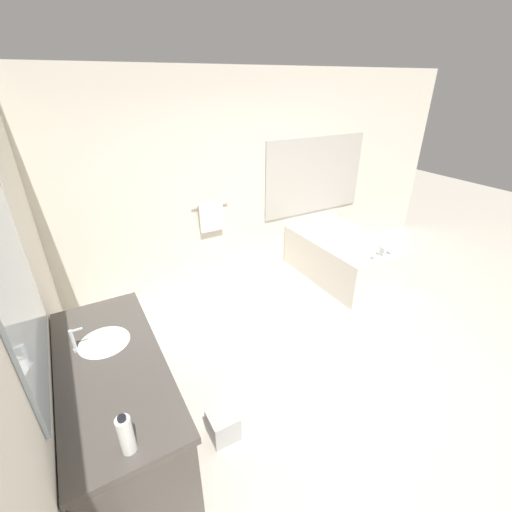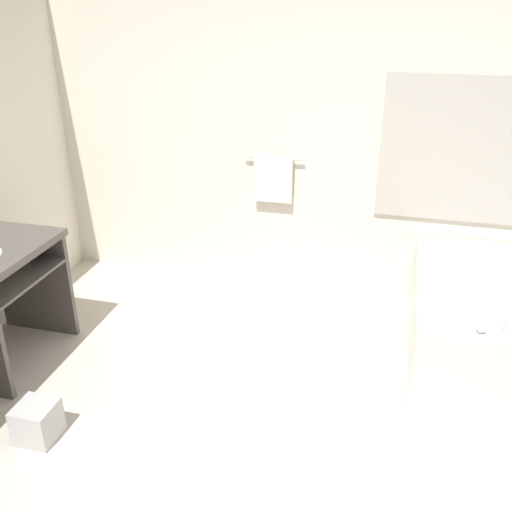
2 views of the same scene
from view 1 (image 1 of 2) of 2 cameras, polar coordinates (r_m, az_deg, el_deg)
ground_plane at (r=3.59m, az=12.66°, el=-18.70°), size 16.00×16.00×0.00m
wall_back_with_blinds at (r=4.55m, az=-4.00°, el=11.99°), size 7.40×0.13×2.70m
wall_left_with_mirror at (r=2.15m, az=-34.72°, el=-12.20°), size 0.08×7.40×2.70m
vanity_counter at (r=2.75m, az=-22.28°, el=-19.26°), size 0.67×1.60×0.87m
sink_faucet at (r=2.72m, az=-28.10°, el=-12.39°), size 0.09×0.04×0.18m
bathtub at (r=5.04m, az=14.25°, el=0.28°), size 0.99×1.51×0.71m
water_bottle_1 at (r=2.02m, az=-20.85°, el=-26.06°), size 0.07×0.07×0.25m
waste_bin at (r=3.03m, az=-5.50°, el=-26.25°), size 0.22×0.22×0.23m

